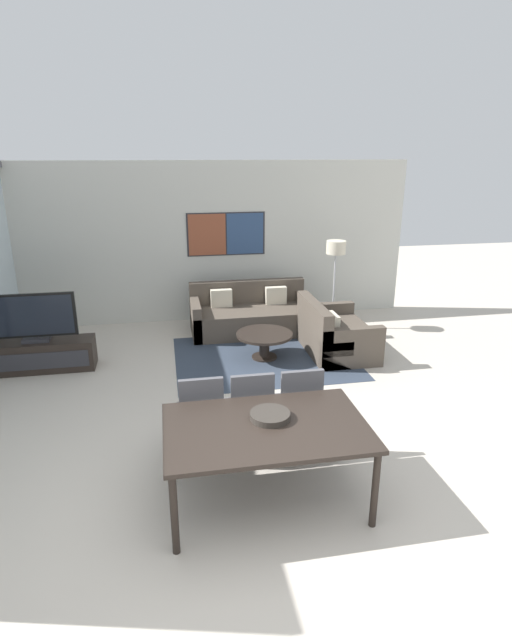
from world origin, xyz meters
TOP-DOWN VIEW (x-y plane):
  - ground_plane at (0.00, 0.00)m, footprint 24.00×24.00m
  - wall_back at (0.01, 5.77)m, footprint 7.40×0.09m
  - area_rug at (0.67, 3.71)m, footprint 2.64×2.12m
  - tv_console at (-2.53, 3.87)m, footprint 1.51×0.43m
  - television at (-2.53, 3.87)m, footprint 1.13×0.20m
  - sofa_main at (0.67, 4.95)m, footprint 2.01×0.93m
  - sofa_side at (1.74, 3.74)m, footprint 0.93×1.36m
  - coffee_table at (0.67, 3.71)m, footprint 0.83×0.83m
  - dining_table at (0.05, 0.57)m, footprint 1.72×1.09m
  - dining_chair_left at (-0.44, 1.34)m, footprint 0.46×0.46m
  - dining_chair_centre at (0.05, 1.33)m, footprint 0.46×0.46m
  - dining_chair_right at (0.54, 1.34)m, footprint 0.46×0.46m
  - fruit_bowl at (0.11, 0.68)m, footprint 0.35×0.35m
  - floor_lamp at (2.12, 4.84)m, footprint 0.32×0.32m

SIDE VIEW (x-z plane):
  - ground_plane at x=0.00m, z-range 0.00..0.00m
  - area_rug at x=0.67m, z-range 0.00..0.01m
  - tv_console at x=-2.53m, z-range 0.00..0.43m
  - sofa_main at x=0.67m, z-range -0.14..0.68m
  - sofa_side at x=1.74m, z-range -0.14..0.68m
  - coffee_table at x=0.67m, z-range 0.10..0.49m
  - dining_chair_left at x=-0.44m, z-range 0.06..0.98m
  - dining_chair_centre at x=0.05m, z-range 0.06..0.98m
  - dining_chair_right at x=0.54m, z-range 0.06..0.98m
  - dining_table at x=0.05m, z-range 0.31..1.05m
  - television at x=-2.53m, z-range 0.43..1.12m
  - fruit_bowl at x=0.11m, z-range 0.75..0.81m
  - floor_lamp at x=2.12m, z-range 0.52..2.05m
  - wall_back at x=0.01m, z-range 0.00..2.80m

